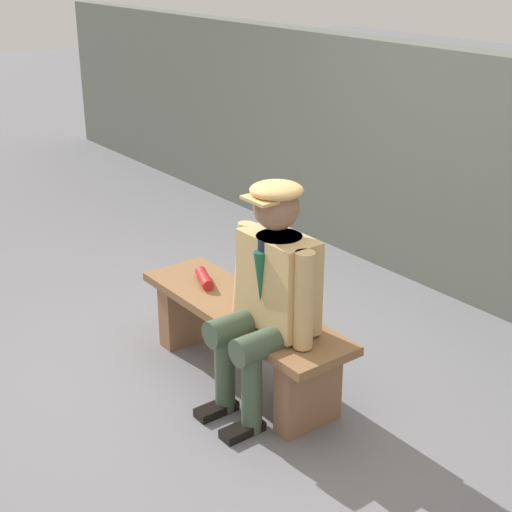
# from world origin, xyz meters

# --- Properties ---
(ground_plane) EXTENTS (30.00, 30.00, 0.00)m
(ground_plane) POSITION_xyz_m (0.00, 0.00, 0.00)
(ground_plane) COLOR slate
(bench) EXTENTS (1.51, 0.43, 0.47)m
(bench) POSITION_xyz_m (0.00, 0.00, 0.32)
(bench) COLOR brown
(bench) RESTS_ON ground
(seated_man) EXTENTS (0.60, 0.57, 1.29)m
(seated_man) POSITION_xyz_m (-0.32, 0.06, 0.72)
(seated_man) COLOR tan
(seated_man) RESTS_ON ground
(rolled_magazine) EXTENTS (0.24, 0.15, 0.07)m
(rolled_magazine) POSITION_xyz_m (0.39, 0.00, 0.51)
(rolled_magazine) COLOR #B21E1E
(rolled_magazine) RESTS_ON bench
(stadium_wall) EXTENTS (12.00, 0.24, 1.72)m
(stadium_wall) POSITION_xyz_m (0.00, -1.98, 0.86)
(stadium_wall) COLOR slate
(stadium_wall) RESTS_ON ground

